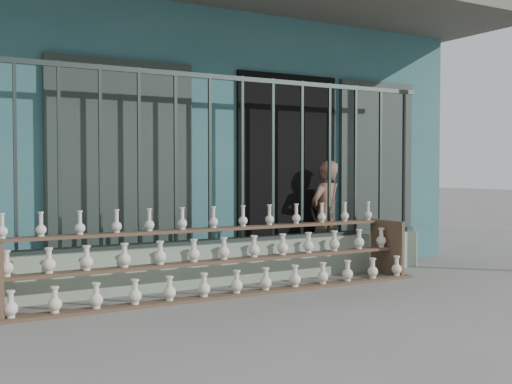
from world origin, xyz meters
TOP-DOWN VIEW (x-y plane):
  - ground at (0.00, 0.00)m, footprint 60.00×60.00m
  - workshop_building at (0.00, 4.23)m, footprint 7.40×6.60m
  - parapet_wall at (0.00, 1.30)m, footprint 5.00×0.20m
  - security_fence at (-0.00, 1.30)m, footprint 5.00×0.04m
  - shelf_rack at (-0.43, 0.88)m, footprint 4.50×0.68m
  - elderly_woman at (1.31, 1.55)m, footprint 0.57×0.46m

SIDE VIEW (x-z plane):
  - ground at x=0.00m, z-range 0.00..0.00m
  - parapet_wall at x=0.00m, z-range 0.00..0.45m
  - shelf_rack at x=-0.43m, z-range -0.06..0.79m
  - elderly_woman at x=1.31m, z-range 0.00..1.34m
  - security_fence at x=0.00m, z-range 0.45..2.25m
  - workshop_building at x=0.00m, z-range 0.02..3.23m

